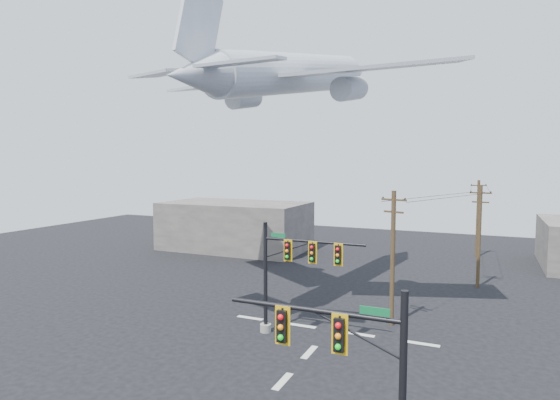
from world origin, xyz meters
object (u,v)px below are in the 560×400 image
at_px(signal_mast_near, 361,386).
at_px(airliner, 294,74).
at_px(utility_pole_b, 479,235).
at_px(utility_pole_c, 478,217).
at_px(signal_mast_far, 289,273).
at_px(utility_pole_a, 393,255).

distance_m(signal_mast_near, airliner, 26.63).
height_order(utility_pole_b, utility_pole_c, utility_pole_b).
relative_size(utility_pole_c, airliner, 0.32).
height_order(utility_pole_b, airliner, airliner).
relative_size(signal_mast_far, utility_pole_c, 0.81).
bearing_deg(airliner, signal_mast_near, -143.80).
xyz_separation_m(utility_pole_a, airliner, (-8.40, 2.83, 13.20)).
xyz_separation_m(utility_pole_a, utility_pole_c, (4.99, 27.14, -0.11)).
xyz_separation_m(utility_pole_c, airliner, (-13.39, -24.30, 13.31)).
height_order(signal_mast_near, utility_pole_c, utility_pole_c).
distance_m(utility_pole_a, utility_pole_b, 13.91).
bearing_deg(utility_pole_a, airliner, -179.08).
distance_m(signal_mast_near, utility_pole_c, 44.37).
bearing_deg(utility_pole_b, airliner, -135.54).
height_order(utility_pole_c, airliner, airliner).
xyz_separation_m(signal_mast_far, airliner, (-2.68, 7.54, 13.92)).
bearing_deg(utility_pole_b, signal_mast_far, -113.85).
bearing_deg(signal_mast_far, utility_pole_b, 57.86).
bearing_deg(utility_pole_a, signal_mast_far, -121.03).
distance_m(signal_mast_far, airliner, 16.06).
xyz_separation_m(signal_mast_near, utility_pole_b, (3.26, 29.99, 0.91)).
bearing_deg(utility_pole_c, utility_pole_b, -111.37).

